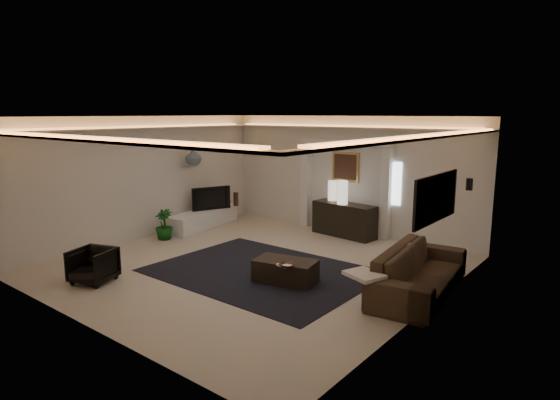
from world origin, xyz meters
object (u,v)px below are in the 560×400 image
Objects in this scene: coffee_table at (285,271)px; sofa at (420,271)px; armchair at (93,265)px; console at (344,220)px.

sofa is at bearing 12.12° from coffee_table.
armchair is at bearing 116.40° from sofa.
sofa is at bearing 14.46° from armchair.
coffee_table is 3.42m from armchair.
console is at bearing 53.18° from armchair.
console is 3.55m from coffee_table.
sofa reaches higher than armchair.
armchair reaches higher than coffee_table.
console is at bearing 90.90° from coffee_table.
sofa is 2.40× the size of coffee_table.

